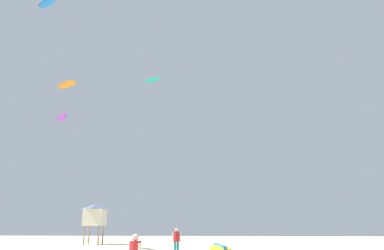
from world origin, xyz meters
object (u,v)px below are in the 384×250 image
object	(u,v)px
kite_aloft_3	(47,3)
kite_aloft_4	(62,117)
kite_aloft_0	(67,84)
lifeguard_tower	(95,214)
kite_aloft_2	(152,80)
kite_grounded_near	(220,249)
person_midground	(176,239)

from	to	relation	value
kite_aloft_3	kite_aloft_4	world-z (taller)	kite_aloft_3
kite_aloft_0	lifeguard_tower	bearing A→B (deg)	-47.35
kite_aloft_0	kite_aloft_3	world-z (taller)	kite_aloft_3
lifeguard_tower	kite_aloft_2	bearing A→B (deg)	68.92
kite_grounded_near	kite_aloft_3	world-z (taller)	kite_aloft_3
lifeguard_tower	kite_aloft_0	distance (m)	21.92
kite_aloft_2	lifeguard_tower	bearing A→B (deg)	-111.08
lifeguard_tower	kite_aloft_2	distance (m)	21.93
person_midground	kite_aloft_3	size ratio (longest dim) A/B	0.56
lifeguard_tower	kite_grounded_near	bearing A→B (deg)	-40.53
kite_aloft_2	kite_aloft_3	world-z (taller)	kite_aloft_3
kite_aloft_0	kite_aloft_4	xyz separation A→B (m)	(7.00, -16.56, -9.74)
kite_aloft_4	kite_aloft_0	bearing A→B (deg)	112.91
kite_aloft_4	lifeguard_tower	bearing A→B (deg)	81.11
kite_grounded_near	kite_aloft_2	distance (m)	31.87
person_midground	kite_grounded_near	world-z (taller)	person_midground
kite_aloft_2	kite_aloft_4	distance (m)	21.25
person_midground	lifeguard_tower	size ratio (longest dim) A/B	0.43
lifeguard_tower	kite_aloft_0	world-z (taller)	kite_aloft_0
kite_grounded_near	lifeguard_tower	distance (m)	17.49
kite_grounded_near	lifeguard_tower	bearing A→B (deg)	139.47
lifeguard_tower	kite_aloft_2	xyz separation A→B (m)	(3.88, 10.07, 19.09)
lifeguard_tower	kite_aloft_3	xyz separation A→B (m)	(-6.35, -2.75, 23.92)
kite_grounded_near	kite_aloft_4	distance (m)	18.58
kite_aloft_0	kite_aloft_4	bearing A→B (deg)	-67.09
person_midground	kite_aloft_3	world-z (taller)	kite_aloft_3
kite_aloft_2	kite_aloft_4	world-z (taller)	kite_aloft_2
kite_grounded_near	kite_aloft_0	size ratio (longest dim) A/B	1.32
person_midground	kite_aloft_3	bearing A→B (deg)	-138.74
kite_grounded_near	person_midground	bearing A→B (deg)	-153.04
kite_aloft_0	kite_aloft_2	bearing A→B (deg)	5.54
kite_aloft_0	kite_grounded_near	bearing A→B (deg)	-43.33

